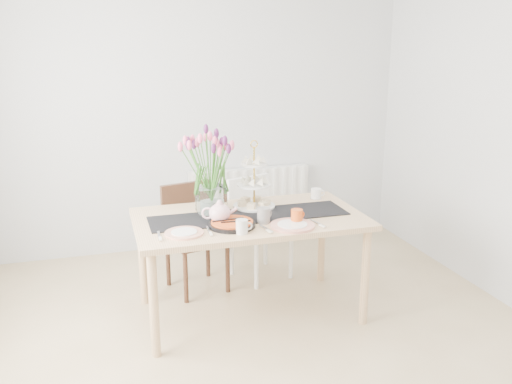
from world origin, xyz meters
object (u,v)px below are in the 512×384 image
object	(u,v)px
mug_white	(242,227)
mug_orange	(297,216)
cream_jug	(316,194)
cake_stand	(254,191)
radiator	(249,198)
chair_white	(256,220)
teapot	(220,213)
chair_brown	(192,229)
plate_left	(184,233)
mug_grey	(264,215)
dining_table	(249,227)
plate_right	(292,225)
tart_tin	(232,224)
tulip_vase	(210,159)

from	to	relation	value
mug_white	mug_orange	world-z (taller)	mug_orange
mug_white	cream_jug	bearing A→B (deg)	40.28
cake_stand	radiator	bearing A→B (deg)	75.62
radiator	chair_white	world-z (taller)	chair_white
cake_stand	mug_orange	bearing A→B (deg)	-66.99
teapot	cream_jug	distance (m)	0.93
chair_brown	mug_orange	world-z (taller)	chair_brown
mug_orange	chair_white	bearing A→B (deg)	66.27
plate_left	mug_grey	bearing A→B (deg)	7.06
plate_left	cake_stand	bearing A→B (deg)	35.21
dining_table	mug_orange	size ratio (longest dim) A/B	16.79
chair_white	plate_left	size ratio (longest dim) A/B	3.36
plate_left	mug_white	bearing A→B (deg)	-15.05
teapot	mug_orange	distance (m)	0.52
mug_white	plate_right	size ratio (longest dim) A/B	0.31
dining_table	cake_stand	world-z (taller)	cake_stand
cake_stand	plate_right	bearing A→B (deg)	-75.65
tart_tin	mug_grey	size ratio (longest dim) A/B	2.98
mug_orange	cream_jug	bearing A→B (deg)	30.26
cake_stand	teapot	size ratio (longest dim) A/B	1.94
tulip_vase	plate_right	bearing A→B (deg)	-44.63
chair_brown	tulip_vase	size ratio (longest dim) A/B	1.19
tart_tin	plate_right	xyz separation A→B (m)	(0.38, -0.12, -0.01)
tulip_vase	plate_right	size ratio (longest dim) A/B	2.38
chair_white	tulip_vase	size ratio (longest dim) A/B	1.18
teapot	mug_grey	size ratio (longest dim) A/B	2.23
dining_table	plate_right	world-z (taller)	plate_right
radiator	chair_white	bearing A→B (deg)	-102.03
tart_tin	teapot	bearing A→B (deg)	124.53
plate_left	mug_orange	bearing A→B (deg)	-0.12
dining_table	mug_white	size ratio (longest dim) A/B	17.41
chair_white	tulip_vase	xyz separation A→B (m)	(-0.49, -0.52, 0.66)
chair_white	radiator	bearing A→B (deg)	58.96
dining_table	chair_brown	distance (m)	0.69
plate_right	radiator	bearing A→B (deg)	83.43
plate_right	tulip_vase	bearing A→B (deg)	135.37
tulip_vase	tart_tin	distance (m)	0.51
dining_table	cake_stand	distance (m)	0.29
mug_white	radiator	bearing A→B (deg)	74.58
tart_tin	mug_orange	size ratio (longest dim) A/B	3.28
mug_grey	mug_orange	xyz separation A→B (m)	(0.21, -0.07, -0.00)
chair_brown	cream_jug	distance (m)	1.03
mug_white	plate_left	distance (m)	0.37
cream_jug	chair_brown	bearing A→B (deg)	165.93
chair_brown	mug_white	distance (m)	0.98
dining_table	teapot	size ratio (longest dim) A/B	6.85
teapot	mug_orange	size ratio (longest dim) A/B	2.45
plate_right	chair_white	bearing A→B (deg)	87.87
plate_left	plate_right	distance (m)	0.72
cream_jug	mug_orange	xyz separation A→B (m)	(-0.36, -0.51, 0.01)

